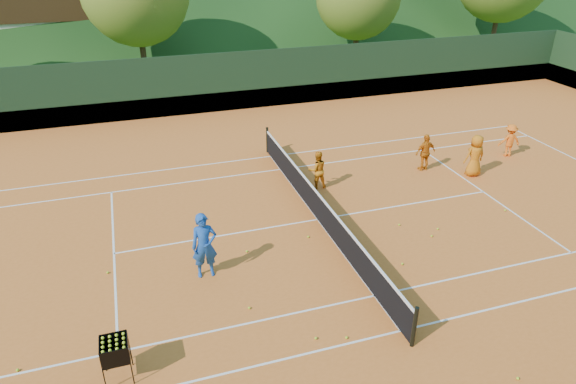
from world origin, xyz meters
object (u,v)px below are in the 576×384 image
object	(u,v)px
coach	(204,246)
tennis_net	(318,206)
student_c	(475,156)
ball_hopper	(115,351)
student_b	(425,152)
student_d	(510,140)
student_a	(317,170)

from	to	relation	value
coach	tennis_net	bearing A→B (deg)	26.27
student_c	ball_hopper	xyz separation A→B (m)	(-13.24, -6.22, -0.07)
student_b	tennis_net	bearing A→B (deg)	19.70
student_d	ball_hopper	distance (m)	17.43
student_a	ball_hopper	distance (m)	10.08
student_a	student_c	xyz separation A→B (m)	(6.06, -0.87, 0.11)
student_a	student_d	distance (m)	8.62
student_a	tennis_net	bearing A→B (deg)	73.22
tennis_net	student_b	bearing A→B (deg)	23.68
student_b	ball_hopper	xyz separation A→B (m)	(-11.72, -7.23, 0.01)
student_d	tennis_net	bearing A→B (deg)	27.82
coach	student_a	xyz separation A→B (m)	(4.78, 4.05, -0.24)
coach	tennis_net	world-z (taller)	coach
student_a	student_c	distance (m)	6.13
student_b	ball_hopper	distance (m)	13.77
student_b	tennis_net	xyz separation A→B (m)	(-5.34, -2.34, -0.24)
student_c	student_d	world-z (taller)	student_c
student_b	tennis_net	world-z (taller)	student_b
student_a	ball_hopper	bearing A→B (deg)	47.84
student_d	student_a	bearing A→B (deg)	14.94
student_d	coach	bearing A→B (deg)	30.94
student_c	student_d	distance (m)	2.81
student_a	student_c	world-z (taller)	student_c
student_a	student_d	bearing A→B (deg)	-174.82
student_b	tennis_net	distance (m)	5.84
student_d	tennis_net	world-z (taller)	student_d
student_b	student_c	world-z (taller)	student_c
student_b	tennis_net	size ratio (longest dim) A/B	0.12
student_a	student_b	size ratio (longest dim) A/B	0.95
coach	tennis_net	distance (m)	4.41
ball_hopper	coach	bearing A→B (deg)	51.78
ball_hopper	student_c	bearing A→B (deg)	25.18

